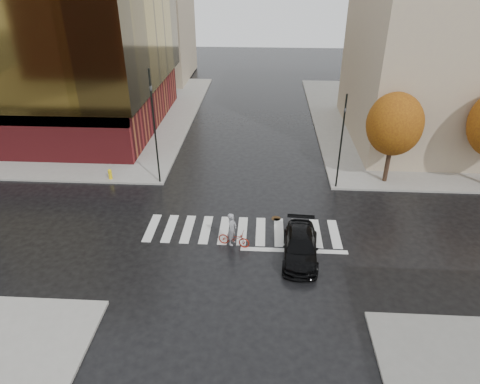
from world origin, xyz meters
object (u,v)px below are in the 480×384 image
Objects in this scene: cyclist at (233,235)px; traffic_light_nw at (154,119)px; traffic_light_ne at (342,137)px; fire_hydrant at (110,174)px; sedan at (300,246)px.

traffic_light_nw reaches higher than cyclist.
traffic_light_nw is at bearing 22.94° from traffic_light_ne.
traffic_light_ne is 8.56× the size of fire_hydrant.
sedan is at bearing 92.26° from traffic_light_ne.
traffic_light_ne is at bearing 72.95° from sedan.
sedan is 0.57× the size of traffic_light_nw.
fire_hydrant is at bearing 151.63° from sedan.
traffic_light_nw is 5.66m from fire_hydrant.
traffic_light_ne is at bearing -0.70° from fire_hydrant.
sedan is 3.80m from cyclist.
sedan is 0.69× the size of traffic_light_ne.
traffic_light_nw is at bearing -3.09° from fire_hydrant.
cyclist reaches higher than fire_hydrant.
traffic_light_nw is 12.68m from traffic_light_ne.
traffic_light_nw is 1.22× the size of traffic_light_ne.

